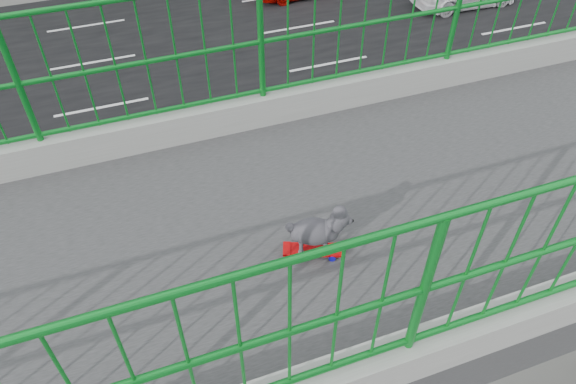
{
  "coord_description": "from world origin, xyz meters",
  "views": [
    {
      "loc": [
        2.74,
        0.76,
        10.17
      ],
      "look_at": [
        -0.35,
        1.87,
        7.01
      ],
      "focal_mm": 33.65,
      "sensor_mm": 36.0,
      "label": 1
    }
  ],
  "objects": [
    {
      "name": "road",
      "position": [
        -13.0,
        0.0,
        0.01
      ],
      "size": [
        18.0,
        90.0,
        0.02
      ],
      "primitive_type": "cube",
      "color": "black",
      "rests_on": "ground"
    },
    {
      "name": "railing",
      "position": [
        0.0,
        0.0,
        7.21
      ],
      "size": [
        3.0,
        24.0,
        1.42
      ],
      "color": "gray",
      "rests_on": "footbridge"
    },
    {
      "name": "skateboard",
      "position": [
        0.34,
        1.82,
        7.04
      ],
      "size": [
        0.28,
        0.47,
        0.06
      ],
      "rotation": [
        0.0,
        0.0,
        -0.36
      ],
      "color": "red",
      "rests_on": "footbridge"
    },
    {
      "name": "poodle",
      "position": [
        0.35,
        1.85,
        7.28
      ],
      "size": [
        0.3,
        0.46,
        0.4
      ],
      "rotation": [
        0.0,
        0.0,
        -0.36
      ],
      "color": "#28262A",
      "rests_on": "skateboard"
    },
    {
      "name": "car_5",
      "position": [
        -6.0,
        0.47,
        0.81
      ],
      "size": [
        1.71,
        4.89,
        1.61
      ],
      "primitive_type": "imported",
      "color": "black",
      "rests_on": "ground"
    }
  ]
}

